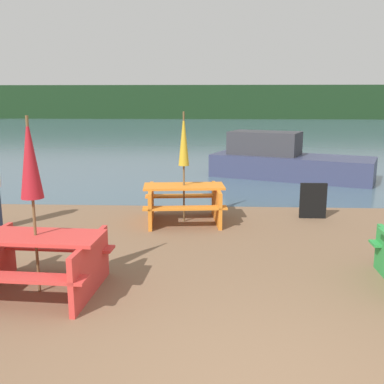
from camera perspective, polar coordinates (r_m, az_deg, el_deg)
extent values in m
cube|color=#425B6B|center=(35.33, 3.47, 7.79)|extent=(60.00, 50.00, 0.00)
cube|color=#193319|center=(55.24, 3.25, 11.34)|extent=(80.00, 1.60, 4.00)
cube|color=red|center=(6.11, -19.24, -5.38)|extent=(1.72, 0.80, 0.04)
cube|color=red|center=(5.75, -21.35, -10.08)|extent=(1.70, 0.38, 0.04)
cube|color=red|center=(6.68, -17.05, -6.72)|extent=(1.70, 0.38, 0.04)
cube|color=red|center=(5.98, -12.80, -9.32)|extent=(0.15, 1.38, 0.73)
cube|color=orange|center=(9.10, -1.04, 0.73)|extent=(1.69, 0.86, 0.04)
cube|color=orange|center=(8.63, -0.89, -2.06)|extent=(1.64, 0.44, 0.04)
cube|color=orange|center=(9.70, -1.15, -0.50)|extent=(1.64, 0.44, 0.04)
cube|color=orange|center=(9.18, -5.22, -1.64)|extent=(0.21, 1.38, 0.72)
cube|color=orange|center=(9.23, 3.14, -1.54)|extent=(0.21, 1.38, 0.72)
cylinder|color=brown|center=(6.01, -19.49, -1.82)|extent=(0.04, 0.04, 2.29)
cone|color=#A81923|center=(5.90, -19.91, 4.14)|extent=(0.28, 0.28, 1.03)
cylinder|color=brown|center=(9.03, -1.04, 3.09)|extent=(0.04, 0.04, 2.23)
cone|color=gold|center=(8.96, -1.06, 6.77)|extent=(0.21, 0.21, 1.07)
cube|color=#333856|center=(14.56, 12.50, 3.14)|extent=(5.24, 3.51, 0.71)
cube|color=#333338|center=(14.69, 9.23, 6.18)|extent=(2.48, 1.97, 0.73)
cube|color=black|center=(9.78, 15.12, -1.07)|extent=(0.55, 0.08, 0.75)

